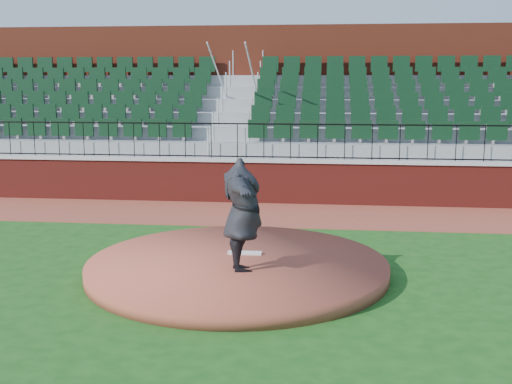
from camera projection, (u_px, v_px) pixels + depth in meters
ground at (247, 275)px, 11.67m from camera, size 90.00×90.00×0.00m
warning_track at (272, 214)px, 16.95m from camera, size 34.00×3.20×0.01m
field_wall at (277, 182)px, 18.41m from camera, size 34.00×0.35×1.20m
wall_cap at (277, 160)px, 18.30m from camera, size 34.00×0.45×0.10m
wall_railing at (277, 141)px, 18.20m from camera, size 34.00×0.05×1.00m
seating_stands at (284, 118)px, 20.78m from camera, size 34.00×5.10×4.60m
concourse_wall at (289, 101)px, 23.44m from camera, size 34.00×0.50×5.50m
pitchers_mound at (238, 267)px, 11.79m from camera, size 5.59×5.59×0.25m
pitching_rubber at (245, 253)px, 12.18m from camera, size 0.65×0.17×0.04m
pitcher at (242, 215)px, 10.98m from camera, size 1.32×2.55×2.00m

